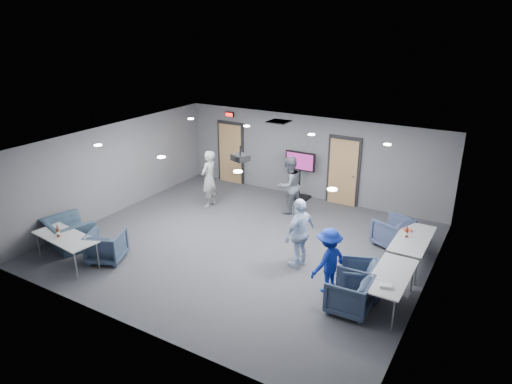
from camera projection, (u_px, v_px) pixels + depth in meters
The scene contains 29 objects.
floor at pixel (244, 244), 11.97m from camera, with size 9.00×9.00×0.00m, color #3A3C42.
ceiling at pixel (243, 144), 11.01m from camera, with size 9.00×9.00×0.00m, color white.
wall_back at pixel (309, 157), 14.71m from camera, with size 9.00×0.02×2.70m, color slate.
wall_front at pixel (127, 266), 8.26m from camera, with size 9.00×0.02×2.70m, color slate.
wall_left at pixel (116, 168), 13.61m from camera, with size 0.02×8.00×2.70m, color slate.
wall_right at pixel (430, 237), 9.36m from camera, with size 0.02×8.00×2.70m, color slate.
door_left at pixel (231, 153), 16.19m from camera, with size 1.06×0.17×2.24m.
door_right at pixel (343, 172), 14.21m from camera, with size 1.06×0.17×2.24m.
exit_sign at pixel (230, 115), 15.68m from camera, with size 0.32×0.08×0.16m.
hvac_diffuser at pixel (279, 122), 13.50m from camera, with size 0.60×0.60×0.03m, color black.
downlights at pixel (243, 145), 11.01m from camera, with size 6.18×3.78×0.02m.
person_a at pixel (209, 179), 14.11m from camera, with size 0.65×0.43×1.79m, color #989A97.
person_b at pixel (289, 185), 13.63m from camera, with size 0.85×0.66×1.75m, color slate.
person_c at pixel (300, 233), 10.63m from camera, with size 1.01×0.42×1.72m, color silver.
person_d at pixel (329, 261), 9.68m from camera, with size 0.95×0.54×1.46m, color #182F9E.
chair_right_a at pixel (393, 232), 11.76m from camera, with size 0.83×0.85×0.78m, color #3B4566.
chair_right_b at pixel (360, 279), 9.68m from camera, with size 0.78×0.81×0.73m, color #394962.
chair_right_c at pixel (349, 294), 9.11m from camera, with size 0.82×0.84×0.77m, color #37445F.
chair_front_a at pixel (106, 246), 11.05m from camera, with size 0.82×0.84×0.76m, color #36455D.
chair_front_b at pixel (69, 233), 11.70m from camera, with size 1.17×1.02×0.76m, color #364A5D.
table_right_a at pixel (413, 240), 10.69m from camera, with size 0.76×1.82×0.73m.
table_right_b at pixel (391, 277), 9.16m from camera, with size 0.73×1.75×0.73m.
table_front_left at pixel (66, 238), 10.77m from camera, with size 1.83×0.93×0.73m.
bottle_front at pixel (58, 232), 10.71m from camera, with size 0.08×0.08×0.29m.
bottle_right at pixel (407, 233), 10.68m from camera, with size 0.07×0.07×0.28m.
snack_box at pixel (408, 230), 11.04m from camera, with size 0.19×0.13×0.04m, color #E24838.
wrapper at pixel (386, 286), 8.72m from camera, with size 0.23×0.16×0.05m, color white.
tv_stand at pixel (300, 172), 14.76m from camera, with size 1.02×0.49×1.56m.
projector at pixel (240, 158), 10.99m from camera, with size 0.47×0.44×0.37m.
Camera 1 is at (5.68, -9.07, 5.54)m, focal length 32.00 mm.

